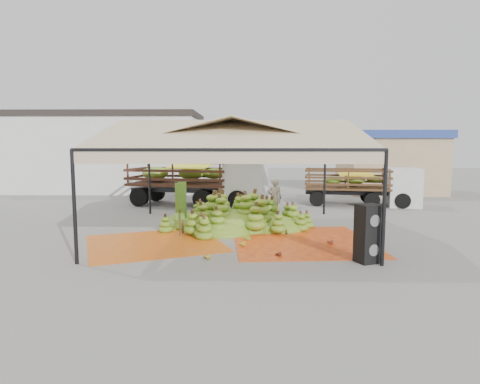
{
  "coord_description": "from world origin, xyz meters",
  "views": [
    {
      "loc": [
        0.51,
        -14.2,
        3.07
      ],
      "look_at": [
        0.2,
        1.5,
        1.3
      ],
      "focal_mm": 30.0,
      "sensor_mm": 36.0,
      "label": 1
    }
  ],
  "objects_px": {
    "banana_heap": "(235,210)",
    "truck_left": "(203,177)",
    "speaker_stack": "(368,234)",
    "vendor": "(275,198)",
    "truck_right": "(366,182)"
  },
  "relations": [
    {
      "from": "banana_heap",
      "to": "truck_left",
      "type": "xyz_separation_m",
      "value": [
        -1.86,
        5.7,
        0.87
      ]
    },
    {
      "from": "banana_heap",
      "to": "truck_left",
      "type": "relative_size",
      "value": 0.8
    },
    {
      "from": "truck_left",
      "to": "truck_right",
      "type": "height_order",
      "value": "truck_left"
    },
    {
      "from": "banana_heap",
      "to": "speaker_stack",
      "type": "relative_size",
      "value": 3.84
    },
    {
      "from": "truck_right",
      "to": "truck_left",
      "type": "bearing_deg",
      "value": -169.43
    },
    {
      "from": "truck_left",
      "to": "banana_heap",
      "type": "bearing_deg",
      "value": -61.0
    },
    {
      "from": "banana_heap",
      "to": "vendor",
      "type": "xyz_separation_m",
      "value": [
        1.68,
        2.07,
        0.21
      ]
    },
    {
      "from": "speaker_stack",
      "to": "truck_left",
      "type": "height_order",
      "value": "truck_left"
    },
    {
      "from": "truck_right",
      "to": "vendor",
      "type": "bearing_deg",
      "value": -133.54
    },
    {
      "from": "vendor",
      "to": "truck_left",
      "type": "bearing_deg",
      "value": -39.77
    },
    {
      "from": "banana_heap",
      "to": "truck_left",
      "type": "height_order",
      "value": "truck_left"
    },
    {
      "from": "speaker_stack",
      "to": "vendor",
      "type": "xyz_separation_m",
      "value": [
        -2.02,
        6.83,
        0.07
      ]
    },
    {
      "from": "speaker_stack",
      "to": "truck_right",
      "type": "distance_m",
      "value": 11.09
    },
    {
      "from": "vendor",
      "to": "banana_heap",
      "type": "bearing_deg",
      "value": 56.89
    },
    {
      "from": "banana_heap",
      "to": "speaker_stack",
      "type": "height_order",
      "value": "speaker_stack"
    }
  ]
}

